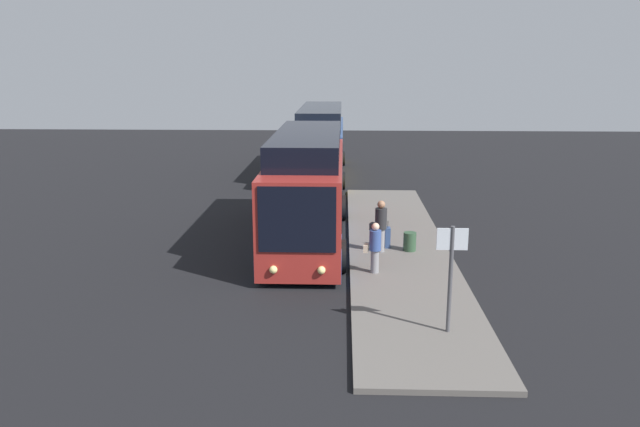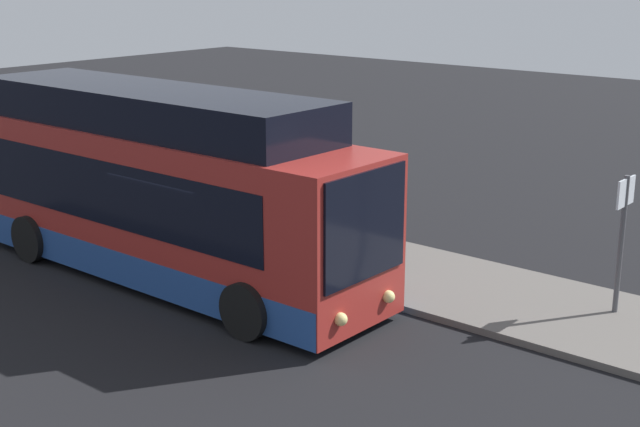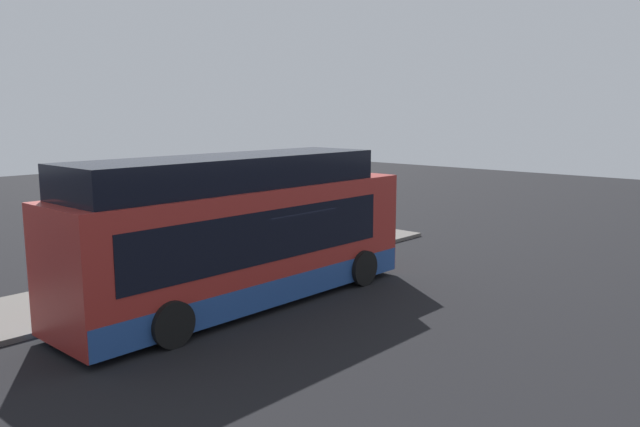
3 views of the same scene
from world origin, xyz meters
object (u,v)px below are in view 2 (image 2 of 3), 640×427
bus_lead (163,194)px  passenger_boarding (381,244)px  suitcase (299,235)px  trash_bin (332,232)px  passenger_waiting (308,216)px  sign_post (623,226)px

bus_lead → passenger_boarding: (4.00, 2.29, -0.84)m
suitcase → trash_bin: size_ratio=1.48×
passenger_waiting → trash_bin: (-0.13, 1.03, -0.64)m
passenger_waiting → sign_post: (6.54, 1.27, 0.72)m
passenger_boarding → bus_lead: bearing=37.7°
passenger_waiting → sign_post: sign_post is taller
suitcase → sign_post: (7.05, 0.98, 1.33)m
passenger_boarding → trash_bin: bearing=-21.6°
bus_lead → sign_post: bearing=25.0°
passenger_waiting → bus_lead: bearing=76.7°
suitcase → sign_post: 7.25m
suitcase → passenger_waiting: bearing=-29.7°
sign_post → passenger_boarding: bearing=-159.9°
bus_lead → sign_post: size_ratio=4.00×
passenger_boarding → sign_post: bearing=-152.0°
passenger_waiting → suitcase: size_ratio=1.87×
passenger_waiting → trash_bin: size_ratio=2.76×
sign_post → trash_bin: sign_post is taller
passenger_waiting → trash_bin: bearing=-61.6°
passenger_waiting → passenger_boarding: bearing=-166.9°
bus_lead → trash_bin: (1.64, 3.63, -1.37)m
passenger_waiting → sign_post: size_ratio=0.68×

